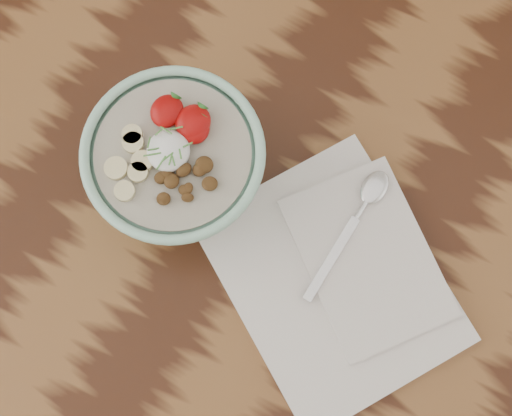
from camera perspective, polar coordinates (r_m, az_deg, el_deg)
The scene contains 4 objects.
table at distance 93.50cm, azimuth -2.31°, elevation -2.12°, with size 160.00×90.00×75.00cm.
breakfast_bowl at distance 79.53cm, azimuth -6.36°, elevation 3.55°, with size 19.73×19.73×12.77cm.
napkin at distance 83.04cm, azimuth 6.72°, elevation -5.43°, with size 35.41×33.46×1.72cm.
spoon at distance 83.47cm, azimuth 8.63°, elevation 0.23°, with size 3.05×17.65×0.92cm.
Camera 1 is at (12.04, -12.85, 157.53)cm, focal length 50.00 mm.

